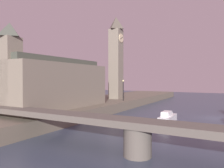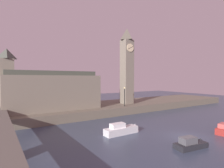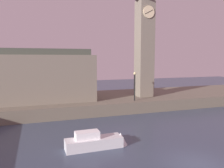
{
  "view_description": "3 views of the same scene",
  "coord_description": "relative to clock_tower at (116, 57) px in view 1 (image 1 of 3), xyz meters",
  "views": [
    {
      "loc": [
        -32.65,
        -2.06,
        5.38
      ],
      "look_at": [
        -1.15,
        15.64,
        4.59
      ],
      "focal_mm": 34.66,
      "sensor_mm": 36.0,
      "label": 1
    },
    {
      "loc": [
        -19.01,
        -13.46,
        6.96
      ],
      "look_at": [
        -0.27,
        15.7,
        5.91
      ],
      "focal_mm": 29.41,
      "sensor_mm": 36.0,
      "label": 2
    },
    {
      "loc": [
        -9.96,
        -11.54,
        6.99
      ],
      "look_at": [
        -1.08,
        14.31,
        3.94
      ],
      "focal_mm": 36.23,
      "sensor_mm": 36.0,
      "label": 3
    }
  ],
  "objects": [
    {
      "name": "bridge_span",
      "position": [
        -24.02,
        -14.85,
        -7.96
      ],
      "size": [
        2.2,
        32.56,
        2.55
      ],
      "color": "#5B544C",
      "rests_on": "ground"
    },
    {
      "name": "ground_plane",
      "position": [
        -5.29,
        -18.36,
        -9.87
      ],
      "size": [
        120.0,
        120.0,
        0.0
      ],
      "primitive_type": "plane",
      "color": "#384256"
    },
    {
      "name": "clock_tower",
      "position": [
        0.0,
        0.0,
        0.0
      ],
      "size": [
        2.46,
        2.49,
        16.27
      ],
      "color": "slate",
      "rests_on": "far_embankment"
    },
    {
      "name": "far_embankment",
      "position": [
        -5.29,
        1.64,
        -9.12
      ],
      "size": [
        70.0,
        12.0,
        1.5
      ],
      "primitive_type": "cube",
      "color": "#6B6051",
      "rests_on": "ground"
    },
    {
      "name": "parliament_hall",
      "position": [
        -16.06,
        1.11,
        -5.04
      ],
      "size": [
        15.93,
        6.58,
        10.12
      ],
      "color": "slate",
      "rests_on": "far_embankment"
    },
    {
      "name": "streetlamp",
      "position": [
        -2.89,
        -3.06,
        -6.0
      ],
      "size": [
        0.36,
        0.36,
        3.77
      ],
      "color": "black",
      "rests_on": "far_embankment"
    },
    {
      "name": "boat_ferry_white",
      "position": [
        -10.65,
        -13.31,
        -9.34
      ],
      "size": [
        5.08,
        1.38,
        1.52
      ],
      "color": "silver",
      "rests_on": "ground"
    }
  ]
}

